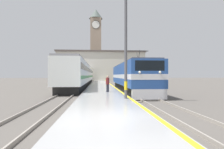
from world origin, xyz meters
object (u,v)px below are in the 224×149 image
object	(u,v)px
locomotive_train	(131,77)
clock_tower	(96,43)
catenary_mast	(127,38)
passenger_train	(82,75)
person_on_platform	(108,84)

from	to	relation	value
locomotive_train	clock_tower	xyz separation A→B (m)	(-4.86, 48.35, 13.18)
clock_tower	locomotive_train	bearing A→B (deg)	-84.26
locomotive_train	clock_tower	bearing A→B (deg)	95.74
locomotive_train	catenary_mast	size ratio (longest dim) A/B	1.90
passenger_train	catenary_mast	size ratio (longest dim) A/B	4.44
locomotive_train	person_on_platform	size ratio (longest dim) A/B	9.98
clock_tower	person_on_platform	bearing A→B (deg)	-88.01
passenger_train	catenary_mast	world-z (taller)	catenary_mast
catenary_mast	person_on_platform	distance (m)	5.98
catenary_mast	person_on_platform	world-z (taller)	catenary_mast
catenary_mast	passenger_train	bearing A→B (deg)	102.85
catenary_mast	clock_tower	xyz separation A→B (m)	(-2.94, 57.17, 10.38)
person_on_platform	clock_tower	size ratio (longest dim) A/B	0.06
passenger_train	person_on_platform	distance (m)	18.02
locomotive_train	person_on_platform	bearing A→B (deg)	-127.15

